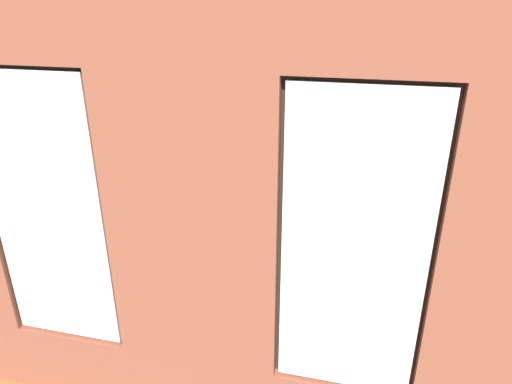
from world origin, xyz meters
TOP-DOWN VIEW (x-y plane):
  - ground_plane at (0.00, 0.00)m, footprint 6.23×5.42m
  - brick_wall_with_windows at (0.00, 2.33)m, footprint 5.63×0.30m
  - white_wall_right at (2.76, 0.20)m, footprint 0.10×4.42m
  - couch_by_window at (0.85, 1.68)m, footprint 1.89×0.87m
  - couch_left at (-2.11, 0.26)m, footprint 0.98×1.96m
  - coffee_table at (0.05, -0.05)m, footprint 1.55×0.79m
  - cup_ceramic at (0.24, -0.15)m, footprint 0.08×0.08m
  - table_plant_small at (-0.07, 0.07)m, footprint 0.15×0.15m
  - remote_black at (-0.38, -0.19)m, footprint 0.06×0.17m
  - remote_gray at (0.51, 0.07)m, footprint 0.15×0.16m
  - media_console at (2.46, 0.26)m, footprint 1.25×0.42m
  - tv_flatscreen at (2.46, 0.26)m, footprint 1.15×0.20m
  - papasan_chair at (0.52, -1.48)m, footprint 1.02×1.02m
  - potted_plant_near_tv at (1.91, 1.34)m, footprint 0.69×0.69m
  - potted_plant_by_left_couch at (-1.71, -1.14)m, footprint 0.44×0.44m
  - potted_plant_foreground_right at (2.16, -1.66)m, footprint 0.58×0.58m
  - potted_plant_between_couches at (-0.55, 1.63)m, footprint 0.83×0.84m
  - potted_plant_corner_near_left at (-2.27, -1.72)m, footprint 0.92×0.90m

SIDE VIEW (x-z plane):
  - ground_plane at x=0.00m, z-range -0.10..0.00m
  - media_console at x=2.46m, z-range 0.00..0.58m
  - couch_left at x=-2.11m, z-range -0.07..0.73m
  - couch_by_window at x=0.85m, z-range -0.07..0.73m
  - coffee_table at x=0.05m, z-range 0.17..0.61m
  - papasan_chair at x=0.52m, z-range 0.10..0.76m
  - remote_black at x=-0.38m, z-range 0.44..0.46m
  - remote_gray at x=0.51m, z-range 0.44..0.46m
  - potted_plant_foreground_right at x=2.16m, z-range 0.12..0.81m
  - cup_ceramic at x=0.24m, z-range 0.44..0.54m
  - potted_plant_by_left_couch at x=-1.71m, z-range 0.12..0.87m
  - table_plant_small at x=-0.07m, z-range 0.45..0.69m
  - potted_plant_between_couches at x=-0.55m, z-range -0.01..1.16m
  - potted_plant_near_tv at x=1.91m, z-range 0.14..1.22m
  - potted_plant_corner_near_left at x=-2.27m, z-range 0.14..1.27m
  - tv_flatscreen at x=2.46m, z-range 0.59..1.38m
  - brick_wall_with_windows at x=0.00m, z-range -0.02..3.40m
  - white_wall_right at x=2.76m, z-range 0.00..3.42m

